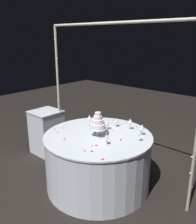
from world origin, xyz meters
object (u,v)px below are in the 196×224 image
at_px(side_table, 47,132).
at_px(wine_glass_6, 107,121).
at_px(wine_glass_2, 140,133).
at_px(wine_glass_5, 116,121).
at_px(wine_glass_3, 130,121).
at_px(tiered_cake, 98,124).
at_px(main_table, 98,160).
at_px(wine_glass_4, 142,127).
at_px(wine_glass_0, 106,137).
at_px(wine_glass_1, 89,118).
at_px(decorative_arch, 113,79).
at_px(cake_knife, 119,125).

bearing_deg(side_table, wine_glass_6, 2.61).
xyz_separation_m(wine_glass_2, wine_glass_5, (-0.52, 0.22, -0.02)).
height_order(wine_glass_3, wine_glass_6, wine_glass_6).
xyz_separation_m(tiered_cake, wine_glass_6, (-0.04, 0.24, -0.04)).
relative_size(tiered_cake, wine_glass_6, 1.92).
relative_size(side_table, wine_glass_3, 4.74).
xyz_separation_m(main_table, wine_glass_4, (0.43, 0.36, 0.48)).
height_order(main_table, wine_glass_0, wine_glass_0).
distance_m(wine_glass_4, wine_glass_5, 0.43).
xyz_separation_m(wine_glass_1, wine_glass_6, (0.29, 0.05, 0.00)).
height_order(wine_glass_3, wine_glass_4, wine_glass_3).
bearing_deg(main_table, wine_glass_2, 17.56).
bearing_deg(side_table, decorative_arch, 6.10).
relative_size(wine_glass_0, wine_glass_1, 0.87).
xyz_separation_m(wine_glass_4, cake_knife, (-0.44, 0.11, -0.11)).
relative_size(decorative_arch, side_table, 3.06).
bearing_deg(tiered_cake, wine_glass_4, 43.10).
xyz_separation_m(wine_glass_5, cake_knife, (-0.01, 0.09, -0.09)).
distance_m(wine_glass_0, wine_glass_1, 0.68).
bearing_deg(cake_knife, wine_glass_1, -136.07).
bearing_deg(decorative_arch, wine_glass_4, 8.10).
bearing_deg(wine_glass_6, wine_glass_3, 42.35).
height_order(wine_glass_1, wine_glass_6, wine_glass_6).
bearing_deg(cake_knife, wine_glass_4, -13.96).
bearing_deg(wine_glass_4, decorative_arch, -171.90).
distance_m(wine_glass_1, wine_glass_5, 0.38).
height_order(main_table, wine_glass_1, wine_glass_1).
bearing_deg(tiered_cake, cake_knife, 92.56).
bearing_deg(wine_glass_6, wine_glass_5, 80.27).
xyz_separation_m(wine_glass_3, wine_glass_4, (0.23, -0.06, -0.01)).
xyz_separation_m(main_table, wine_glass_3, (0.21, 0.43, 0.49)).
height_order(tiered_cake, cake_knife, tiered_cake).
bearing_deg(wine_glass_3, main_table, -115.74).
bearing_deg(wine_glass_3, wine_glass_1, -153.95).
distance_m(wine_glass_3, wine_glass_4, 0.24).
height_order(decorative_arch, wine_glass_1, decorative_arch).
height_order(main_table, tiered_cake, tiered_cake).
bearing_deg(wine_glass_1, decorative_arch, 22.24).
relative_size(main_table, side_table, 1.86).
xyz_separation_m(wine_glass_3, wine_glass_6, (-0.23, -0.21, 0.00)).
bearing_deg(wine_glass_3, wine_glass_6, -137.65).
xyz_separation_m(tiered_cake, wine_glass_0, (0.26, -0.14, -0.07)).
xyz_separation_m(main_table, side_table, (-1.33, 0.16, 0.01)).
height_order(main_table, wine_glass_2, wine_glass_2).
height_order(side_table, wine_glass_2, wine_glass_2).
distance_m(tiered_cake, wine_glass_2, 0.54).
distance_m(wine_glass_0, wine_glass_5, 0.61).
bearing_deg(wine_glass_4, tiered_cake, -136.90).
bearing_deg(wine_glass_1, tiered_cake, -30.85).
xyz_separation_m(wine_glass_5, wine_glass_6, (-0.03, -0.17, 0.03)).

